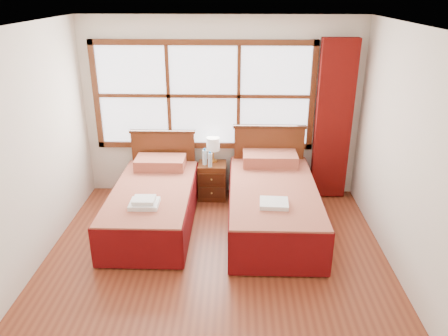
{
  "coord_description": "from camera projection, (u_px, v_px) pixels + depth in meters",
  "views": [
    {
      "loc": [
        0.22,
        -3.91,
        2.94
      ],
      "look_at": [
        0.09,
        0.7,
        1.02
      ],
      "focal_mm": 35.0,
      "sensor_mm": 36.0,
      "label": 1
    }
  ],
  "objects": [
    {
      "name": "floor",
      "position": [
        214.0,
        279.0,
        4.74
      ],
      "size": [
        4.5,
        4.5,
        0.0
      ],
      "primitive_type": "plane",
      "color": "brown",
      "rests_on": "ground"
    },
    {
      "name": "ceiling",
      "position": [
        212.0,
        29.0,
        3.74
      ],
      "size": [
        4.5,
        4.5,
        0.0
      ],
      "primitive_type": "plane",
      "rotation": [
        3.14,
        0.0,
        0.0
      ],
      "color": "white",
      "rests_on": "wall_back"
    },
    {
      "name": "wall_back",
      "position": [
        221.0,
        109.0,
        6.32
      ],
      "size": [
        4.0,
        0.0,
        4.0
      ],
      "primitive_type": "plane",
      "rotation": [
        1.57,
        0.0,
        0.0
      ],
      "color": "silver",
      "rests_on": "floor"
    },
    {
      "name": "wall_left",
      "position": [
        11.0,
        167.0,
        4.3
      ],
      "size": [
        0.0,
        4.5,
        4.5
      ],
      "primitive_type": "plane",
      "rotation": [
        1.57,
        0.0,
        1.57
      ],
      "color": "silver",
      "rests_on": "floor"
    },
    {
      "name": "wall_right",
      "position": [
        421.0,
        171.0,
        4.19
      ],
      "size": [
        0.0,
        4.5,
        4.5
      ],
      "primitive_type": "plane",
      "rotation": [
        1.57,
        0.0,
        -1.57
      ],
      "color": "silver",
      "rests_on": "floor"
    },
    {
      "name": "window",
      "position": [
        204.0,
        96.0,
        6.21
      ],
      "size": [
        3.16,
        0.06,
        1.56
      ],
      "color": "white",
      "rests_on": "wall_back"
    },
    {
      "name": "curtain",
      "position": [
        333.0,
        121.0,
        6.2
      ],
      "size": [
        0.5,
        0.16,
        2.3
      ],
      "primitive_type": "cube",
      "color": "#610D09",
      "rests_on": "wall_back"
    },
    {
      "name": "bed_left",
      "position": [
        154.0,
        203.0,
        5.75
      ],
      "size": [
        1.03,
        2.05,
        1.0
      ],
      "color": "#3B1B0C",
      "rests_on": "floor"
    },
    {
      "name": "bed_right",
      "position": [
        272.0,
        202.0,
        5.7
      ],
      "size": [
        1.12,
        2.17,
        1.09
      ],
      "color": "#3B1B0C",
      "rests_on": "floor"
    },
    {
      "name": "nightstand",
      "position": [
        212.0,
        181.0,
        6.48
      ],
      "size": [
        0.41,
        0.41,
        0.54
      ],
      "color": "#562812",
      "rests_on": "floor"
    },
    {
      "name": "towels_left",
      "position": [
        144.0,
        203.0,
        5.16
      ],
      "size": [
        0.34,
        0.3,
        0.1
      ],
      "rotation": [
        0.0,
        0.0,
        0.01
      ],
      "color": "white",
      "rests_on": "bed_left"
    },
    {
      "name": "towels_right",
      "position": [
        274.0,
        203.0,
        5.07
      ],
      "size": [
        0.34,
        0.3,
        0.05
      ],
      "rotation": [
        0.0,
        0.0,
        -0.05
      ],
      "color": "white",
      "rests_on": "bed_right"
    },
    {
      "name": "lamp",
      "position": [
        213.0,
        145.0,
        6.36
      ],
      "size": [
        0.19,
        0.19,
        0.37
      ],
      "color": "gold",
      "rests_on": "nightstand"
    },
    {
      "name": "bottle_near",
      "position": [
        205.0,
        157.0,
        6.32
      ],
      "size": [
        0.07,
        0.07,
        0.25
      ],
      "color": "#BFE6F6",
      "rests_on": "nightstand"
    },
    {
      "name": "bottle_far",
      "position": [
        210.0,
        160.0,
        6.24
      ],
      "size": [
        0.06,
        0.06,
        0.23
      ],
      "color": "#BFE6F6",
      "rests_on": "nightstand"
    }
  ]
}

